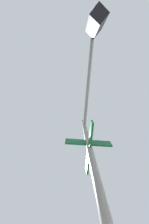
{
  "coord_description": "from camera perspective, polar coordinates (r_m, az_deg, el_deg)",
  "views": [
    {
      "loc": [
        -5.64,
        -5.73,
        1.09
      ],
      "look_at": [
        -6.11,
        -6.28,
        4.07
      ],
      "focal_mm": 19.68,
      "sensor_mm": 36.0,
      "label": 1
    }
  ],
  "objects": [
    {
      "name": "traffic_signal_near",
      "position": [
        2.45,
        9.16,
        12.3
      ],
      "size": [
        2.11,
        2.7,
        5.01
      ],
      "color": "slate",
      "rests_on": "ground_plane"
    }
  ]
}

